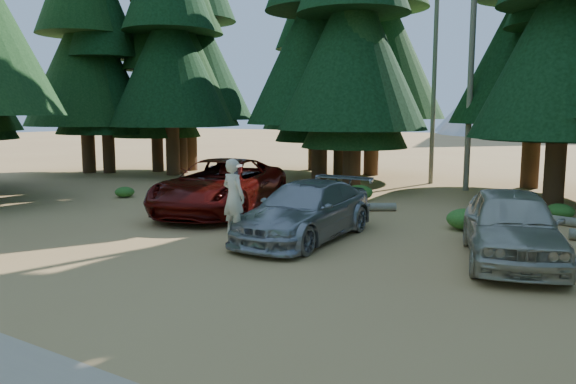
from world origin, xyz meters
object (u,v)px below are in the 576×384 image
at_px(silver_minivan_right, 511,225).
at_px(log_left, 339,207).
at_px(frisbee_player, 234,196).
at_px(log_mid, 540,218).
at_px(red_pickup, 221,186).
at_px(silver_minivan_center, 305,211).

xyz_separation_m(silver_minivan_right, log_left, (-6.07, 3.62, -0.67)).
distance_m(silver_minivan_right, frisbee_player, 6.22).
bearing_deg(log_mid, red_pickup, -143.95).
height_order(red_pickup, log_mid, red_pickup).
xyz_separation_m(red_pickup, log_left, (3.16, 2.27, -0.73)).
bearing_deg(log_left, silver_minivan_right, -63.96).
bearing_deg(silver_minivan_right, log_mid, 73.85).
relative_size(frisbee_player, log_left, 0.47).
distance_m(red_pickup, silver_minivan_center, 4.68).
relative_size(silver_minivan_center, frisbee_player, 2.84).
bearing_deg(silver_minivan_center, frisbee_player, -111.65).
xyz_separation_m(red_pickup, log_mid, (9.09, 3.76, -0.73)).
height_order(frisbee_player, log_mid, frisbee_player).
relative_size(red_pickup, silver_minivan_center, 1.24).
relative_size(red_pickup, log_left, 1.66).
bearing_deg(silver_minivan_right, silver_minivan_center, 168.03).
xyz_separation_m(log_left, log_mid, (5.93, 1.48, -0.00)).
distance_m(log_left, log_mid, 6.11).
bearing_deg(red_pickup, silver_minivan_center, -39.39).
height_order(red_pickup, silver_minivan_right, red_pickup).
bearing_deg(log_mid, log_left, -152.35).
relative_size(red_pickup, frisbee_player, 3.52).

